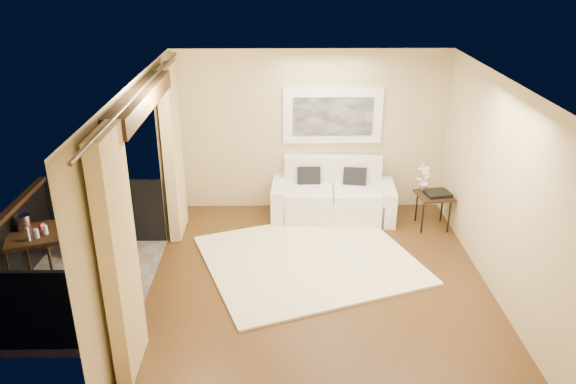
{
  "coord_description": "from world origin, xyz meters",
  "views": [
    {
      "loc": [
        -0.52,
        -6.41,
        4.13
      ],
      "look_at": [
        -0.4,
        0.68,
        1.05
      ],
      "focal_mm": 35.0,
      "sensor_mm": 36.0,
      "label": 1
    }
  ],
  "objects_px": {
    "balcony_chair_far": "(77,224)",
    "balcony_chair_near": "(87,271)",
    "side_table": "(434,198)",
    "bistro_table": "(35,239)",
    "orchid": "(424,177)",
    "sofa": "(333,197)",
    "ice_bucket": "(24,222)"
  },
  "relations": [
    {
      "from": "orchid",
      "to": "ice_bucket",
      "type": "xyz_separation_m",
      "value": [
        -5.61,
        -1.7,
        0.1
      ]
    },
    {
      "from": "orchid",
      "to": "balcony_chair_far",
      "type": "xyz_separation_m",
      "value": [
        -5.18,
        -1.09,
        -0.25
      ]
    },
    {
      "from": "bistro_table",
      "to": "balcony_chair_far",
      "type": "bearing_deg",
      "value": 69.21
    },
    {
      "from": "balcony_chair_far",
      "to": "balcony_chair_near",
      "type": "distance_m",
      "value": 1.44
    },
    {
      "from": "orchid",
      "to": "balcony_chair_far",
      "type": "relative_size",
      "value": 0.47
    },
    {
      "from": "balcony_chair_far",
      "to": "side_table",
      "type": "bearing_deg",
      "value": -150.18
    },
    {
      "from": "ice_bucket",
      "to": "balcony_chair_far",
      "type": "bearing_deg",
      "value": 54.3
    },
    {
      "from": "sofa",
      "to": "side_table",
      "type": "distance_m",
      "value": 1.63
    },
    {
      "from": "sofa",
      "to": "orchid",
      "type": "xyz_separation_m",
      "value": [
        1.42,
        -0.27,
        0.45
      ]
    },
    {
      "from": "sofa",
      "to": "ice_bucket",
      "type": "height_order",
      "value": "ice_bucket"
    },
    {
      "from": "sofa",
      "to": "orchid",
      "type": "distance_m",
      "value": 1.51
    },
    {
      "from": "balcony_chair_near",
      "to": "ice_bucket",
      "type": "relative_size",
      "value": 5.02
    },
    {
      "from": "ice_bucket",
      "to": "bistro_table",
      "type": "bearing_deg",
      "value": -37.54
    },
    {
      "from": "orchid",
      "to": "balcony_chair_near",
      "type": "relative_size",
      "value": 0.45
    },
    {
      "from": "side_table",
      "to": "bistro_table",
      "type": "height_order",
      "value": "bistro_table"
    },
    {
      "from": "balcony_chair_far",
      "to": "balcony_chair_near",
      "type": "relative_size",
      "value": 0.94
    },
    {
      "from": "orchid",
      "to": "ice_bucket",
      "type": "relative_size",
      "value": 2.24
    },
    {
      "from": "sofa",
      "to": "balcony_chair_near",
      "type": "height_order",
      "value": "balcony_chair_near"
    },
    {
      "from": "bistro_table",
      "to": "balcony_chair_near",
      "type": "bearing_deg",
      "value": -35.43
    },
    {
      "from": "side_table",
      "to": "orchid",
      "type": "height_order",
      "value": "orchid"
    },
    {
      "from": "sofa",
      "to": "bistro_table",
      "type": "height_order",
      "value": "sofa"
    },
    {
      "from": "side_table",
      "to": "balcony_chair_far",
      "type": "bearing_deg",
      "value": -170.17
    },
    {
      "from": "orchid",
      "to": "balcony_chair_far",
      "type": "bearing_deg",
      "value": -168.12
    },
    {
      "from": "bistro_table",
      "to": "side_table",
      "type": "bearing_deg",
      "value": 16.44
    },
    {
      "from": "sofa",
      "to": "balcony_chair_far",
      "type": "bearing_deg",
      "value": -156.69
    },
    {
      "from": "sofa",
      "to": "ice_bucket",
      "type": "distance_m",
      "value": 4.66
    },
    {
      "from": "balcony_chair_near",
      "to": "ice_bucket",
      "type": "bearing_deg",
      "value": 140.96
    },
    {
      "from": "orchid",
      "to": "bistro_table",
      "type": "relative_size",
      "value": 0.53
    },
    {
      "from": "orchid",
      "to": "side_table",
      "type": "bearing_deg",
      "value": -48.73
    },
    {
      "from": "orchid",
      "to": "balcony_chair_near",
      "type": "bearing_deg",
      "value": -152.42
    },
    {
      "from": "balcony_chair_far",
      "to": "balcony_chair_near",
      "type": "bearing_deg",
      "value": 132.83
    },
    {
      "from": "balcony_chair_far",
      "to": "ice_bucket",
      "type": "xyz_separation_m",
      "value": [
        -0.44,
        -0.61,
        0.34
      ]
    }
  ]
}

